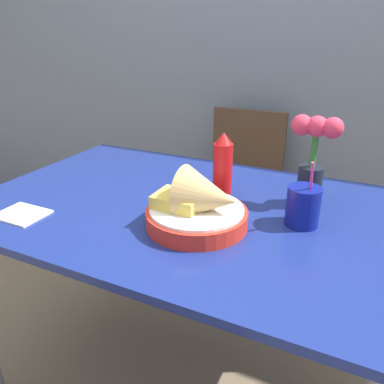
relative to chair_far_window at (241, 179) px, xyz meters
name	(u,v)px	position (x,y,z in m)	size (l,w,h in m)	color
ground_plane	(184,378)	(0.09, -0.88, -0.52)	(12.00, 12.00, 0.00)	#7A664C
wall_window	(282,24)	(0.09, 0.25, 0.78)	(7.00, 0.06, 2.60)	slate
dining_table	(182,229)	(0.09, -0.88, 0.15)	(1.30, 0.86, 0.77)	navy
chair_far_window	(241,179)	(0.00, 0.00, 0.00)	(0.40, 0.40, 0.88)	#473323
food_basket	(201,207)	(0.21, -0.99, 0.30)	(0.28, 0.28, 0.17)	red
ketchup_bottle	(223,166)	(0.18, -0.76, 0.35)	(0.06, 0.06, 0.21)	red
drink_cup	(303,207)	(0.45, -0.86, 0.30)	(0.09, 0.09, 0.19)	navy
flower_vase	(313,157)	(0.44, -0.71, 0.40)	(0.15, 0.07, 0.28)	black
napkin	(22,214)	(-0.30, -1.16, 0.25)	(0.14, 0.11, 0.01)	white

